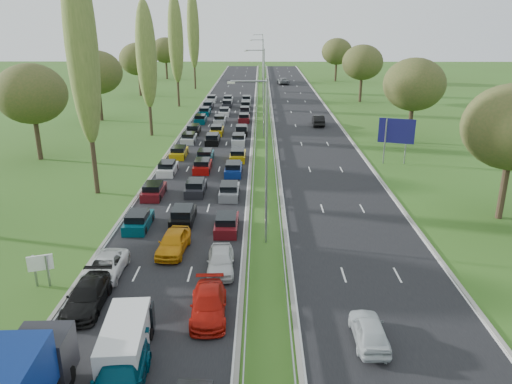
{
  "coord_description": "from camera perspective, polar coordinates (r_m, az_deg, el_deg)",
  "views": [
    {
      "loc": [
        4.1,
        9.15,
        15.72
      ],
      "look_at": [
        3.69,
        50.07,
        1.5
      ],
      "focal_mm": 35.0,
      "sensor_mm": 36.0,
      "label": 1
    }
  ],
  "objects": [
    {
      "name": "ground",
      "position": [
        72.58,
        0.88,
        6.65
      ],
      "size": [
        260.0,
        260.0,
        0.0
      ],
      "primitive_type": "plane",
      "color": "#34581B",
      "rests_on": "ground"
    },
    {
      "name": "near_carriageway",
      "position": [
        75.29,
        -4.32,
        7.05
      ],
      "size": [
        10.5,
        215.0,
        0.04
      ],
      "primitive_type": "cube",
      "color": "black",
      "rests_on": "ground"
    },
    {
      "name": "far_carriageway",
      "position": [
        75.36,
        6.04,
        7.01
      ],
      "size": [
        10.5,
        215.0,
        0.04
      ],
      "primitive_type": "cube",
      "color": "black",
      "rests_on": "ground"
    },
    {
      "name": "central_reservation",
      "position": [
        74.9,
        0.87,
        7.47
      ],
      "size": [
        2.36,
        215.0,
        0.32
      ],
      "color": "gray",
      "rests_on": "ground"
    },
    {
      "name": "lamp_columns",
      "position": [
        69.54,
        0.91,
        11.12
      ],
      "size": [
        0.18,
        140.18,
        12.0
      ],
      "color": "gray",
      "rests_on": "ground"
    },
    {
      "name": "poplar_row",
      "position": [
        61.14,
        -14.76,
        15.43
      ],
      "size": [
        2.8,
        127.8,
        22.44
      ],
      "color": "#2D2116",
      "rests_on": "ground"
    },
    {
      "name": "woodland_left",
      "position": [
        60.05,
        -25.59,
        9.63
      ],
      "size": [
        8.0,
        166.0,
        11.1
      ],
      "color": "#2D2116",
      "rests_on": "ground"
    },
    {
      "name": "woodland_right",
      "position": [
        61.39,
        19.82,
        10.53
      ],
      "size": [
        8.0,
        153.0,
        11.1
      ],
      "color": "#2D2116",
      "rests_on": "ground"
    },
    {
      "name": "traffic_queue_fill",
      "position": [
        70.31,
        -4.64,
        6.55
      ],
      "size": [
        9.09,
        68.35,
        0.8
      ],
      "color": "#053F4C",
      "rests_on": "ground"
    },
    {
      "name": "near_car_2",
      "position": [
        33.78,
        -16.85,
        -8.18
      ],
      "size": [
        2.19,
        4.74,
        1.32
      ],
      "primitive_type": "imported",
      "rotation": [
        0.0,
        0.0,
        -0.0
      ],
      "color": "white",
      "rests_on": "near_carriageway"
    },
    {
      "name": "near_car_3",
      "position": [
        30.69,
        -18.73,
        -11.19
      ],
      "size": [
        2.1,
        4.98,
        1.43
      ],
      "primitive_type": "imported",
      "rotation": [
        0.0,
        0.0,
        0.02
      ],
      "color": "black",
      "rests_on": "near_carriageway"
    },
    {
      "name": "near_car_7",
      "position": [
        24.13,
        -15.33,
        -19.8
      ],
      "size": [
        2.54,
        5.58,
        1.58
      ],
      "primitive_type": "imported",
      "rotation": [
        0.0,
        0.0,
        0.06
      ],
      "color": "#054054",
      "rests_on": "near_carriageway"
    },
    {
      "name": "near_car_8",
      "position": [
        35.93,
        -9.43,
        -5.65
      ],
      "size": [
        2.2,
        4.72,
        1.56
      ],
      "primitive_type": "imported",
      "rotation": [
        0.0,
        0.0,
        -0.08
      ],
      "color": "orange",
      "rests_on": "near_carriageway"
    },
    {
      "name": "near_car_11",
      "position": [
        28.51,
        -5.44,
        -12.68
      ],
      "size": [
        2.25,
        4.95,
        1.4
      ],
      "primitive_type": "imported",
      "rotation": [
        0.0,
        0.0,
        0.06
      ],
      "color": "#A7130A",
      "rests_on": "near_carriageway"
    },
    {
      "name": "near_car_12",
      "position": [
        33.06,
        -4.07,
        -7.8
      ],
      "size": [
        1.96,
        4.41,
        1.47
      ],
      "primitive_type": "imported",
      "rotation": [
        0.0,
        0.0,
        0.05
      ],
      "color": "silver",
      "rests_on": "near_carriageway"
    },
    {
      "name": "far_car_0",
      "position": [
        27.0,
        12.84,
        -15.16
      ],
      "size": [
        1.63,
        4.04,
        1.38
      ],
      "primitive_type": "imported",
      "rotation": [
        0.0,
        0.0,
        3.14
      ],
      "color": "silver",
      "rests_on": "far_carriageway"
    },
    {
      "name": "far_car_1",
      "position": [
        78.98,
        7.13,
        8.14
      ],
      "size": [
        1.82,
        4.92,
        1.61
      ],
      "primitive_type": "imported",
      "rotation": [
        0.0,
        0.0,
        3.12
      ],
      "color": "black",
      "rests_on": "far_carriageway"
    },
    {
      "name": "far_car_2",
      "position": [
        130.31,
        3.12,
        12.57
      ],
      "size": [
        3.04,
        5.91,
        1.6
      ],
      "primitive_type": "imported",
      "rotation": [
        0.0,
        0.0,
        3.21
      ],
      "color": "slate",
      "rests_on": "far_carriageway"
    },
    {
      "name": "white_van_rear",
      "position": [
        26.04,
        -14.6,
        -15.93
      ],
      "size": [
        1.93,
        4.93,
        1.98
      ],
      "rotation": [
        0.0,
        0.0,
        0.08
      ],
      "color": "silver",
      "rests_on": "near_carriageway"
    },
    {
      "name": "info_sign",
      "position": [
        33.63,
        -23.39,
        -7.8
      ],
      "size": [
        1.45,
        0.6,
        2.1
      ],
      "color": "gray",
      "rests_on": "ground"
    },
    {
      "name": "direction_sign",
      "position": [
        58.76,
        15.75,
        6.51
      ],
      "size": [
        3.84,
        1.31,
        5.2
      ],
      "color": "gray",
      "rests_on": "ground"
    }
  ]
}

